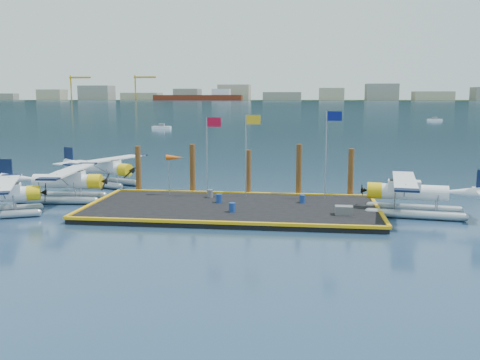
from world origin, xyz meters
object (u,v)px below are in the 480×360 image
Objects in this scene: piling_0 at (138,171)px; seaplane_b at (65,183)px; flagpole_blue at (329,141)px; windsock at (175,158)px; piling_2 at (248,174)px; drum_3 at (232,207)px; piling_3 at (299,172)px; piling_4 at (351,174)px; piling_1 at (193,170)px; crate at (344,210)px; flagpole_red at (210,144)px; seaplane_a at (0,197)px; drum_2 at (302,199)px; seaplane_c at (106,170)px; drum_5 at (210,194)px; drum_0 at (219,198)px; flagpole_yellow at (249,143)px; seaplane_d at (410,194)px.

seaplane_b is at bearing -143.90° from piling_0.
windsock is at bearing 180.00° from flagpole_blue.
windsock is 5.90m from piling_2.
drum_3 is 0.14× the size of piling_3.
piling_0 and piling_4 have the same top height.
windsock is 13.68m from piling_4.
crate is at bearing -31.93° from piling_1.
crate is 0.26× the size of piling_3.
piling_2 reaches higher than crate.
flagpole_red is at bearing -166.75° from piling_3.
drum_2 is at bearing 79.81° from seaplane_a.
drum_3 is 0.15× the size of piling_0.
drum_2 is (17.68, -7.58, -0.74)m from seaplane_c.
piling_3 reaches higher than piling_0.
seaplane_b is 2.30× the size of piling_0.
flagpole_blue is at bearing 5.67° from drum_5.
drum_5 is at bearing -16.78° from windsock.
seaplane_c is at bearing 169.44° from piling_4.
drum_2 is (18.01, -0.20, -0.74)m from seaplane_b.
piling_1 is at bearing 103.15° from seaplane_a.
drum_0 is 0.10× the size of flagpole_yellow.
seaplane_d is 2.45× the size of piling_2.
seaplane_c is 20.58m from flagpole_blue.
piling_0 is at bearing 173.99° from flagpole_blue.
seaplane_b reaches higher than seaplane_a.
seaplane_c is 23.26m from crate.
seaplane_a is 2.04× the size of piling_4.
seaplane_d is 2.32× the size of piling_4.
flagpole_red is at bearing -43.15° from piling_1.
piling_4 is at bearing 82.43° from crate.
piling_2 is (4.50, 0.00, -0.20)m from piling_1.
drum_0 is 9.13m from crate.
windsock is (-17.07, 3.43, 1.80)m from seaplane_d.
piling_0 is at bearing 149.50° from drum_0.
flagpole_blue is at bearing 47.07° from drum_2.
flagpole_blue is at bearing 90.51° from seaplane_b.
seaplane_b is 1.53× the size of flagpole_red.
drum_2 is 0.15× the size of piling_2.
windsock is (-9.86, 2.01, 2.55)m from drum_2.
crate is at bearing -24.15° from piling_0.
drum_0 is 0.16× the size of piling_0.
flagpole_blue reaches higher than drum_5.
piling_1 is 8.50m from piling_3.
flagpole_red is (10.88, 1.81, 2.98)m from seaplane_b.
seaplane_a is 18.05m from piling_2.
windsock is at bearing 180.00° from flagpole_red.
seaplane_d is at bearing -11.35° from windsock.
drum_2 is 4.85m from flagpole_blue.
flagpole_yellow is (0.46, 5.71, 3.81)m from drum_3.
drum_3 is (-4.59, -3.71, 0.02)m from drum_2.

